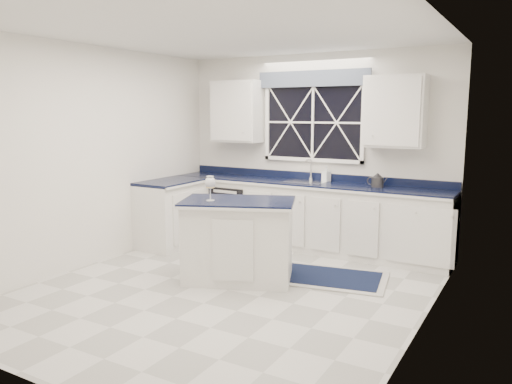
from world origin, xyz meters
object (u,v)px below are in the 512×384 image
Objects in this scene: faucet at (310,169)px; island at (238,240)px; soap_bottle at (326,174)px; dishwasher at (237,212)px; kettle at (377,180)px; wine_glass at (210,184)px.

faucet is 0.21× the size of island.
dishwasher is at bearing -170.90° from soap_bottle.
kettle is 2.27m from wine_glass.
dishwasher is at bearing 99.96° from island.
dishwasher is 2.96× the size of wine_glass.
dishwasher is 2.20m from kettle.
faucet reaches higher than dishwasher.
island is 5.50× the size of kettle.
dishwasher is at bearing 175.99° from kettle.
soap_bottle is at bearing 74.63° from wine_glass.
kettle is (1.01, -0.16, -0.07)m from faucet.
faucet is 1.09× the size of wine_glass.
soap_bottle is (1.33, 0.21, 0.64)m from dishwasher.
kettle is 0.79m from soap_bottle.
wine_glass is 2.09m from soap_bottle.
soap_bottle is at bearing 162.03° from kettle.
island is at bearing 40.09° from wine_glass.
wine_glass is at bearing -130.85° from kettle.
wine_glass is at bearing -99.08° from faucet.
soap_bottle reaches higher than kettle.
island is 5.17× the size of wine_glass.
soap_bottle is at bearing 9.10° from dishwasher.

